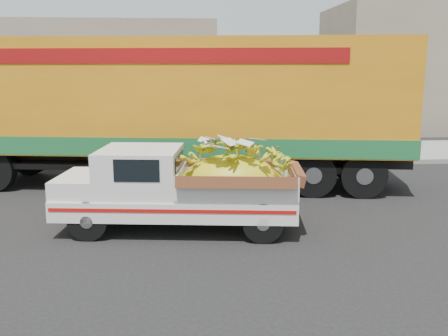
{
  "coord_description": "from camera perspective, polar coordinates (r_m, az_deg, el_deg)",
  "views": [
    {
      "loc": [
        -0.3,
        -8.69,
        3.08
      ],
      "look_at": [
        0.45,
        1.1,
        1.1
      ],
      "focal_mm": 40.0,
      "sensor_mm": 36.0,
      "label": 1
    }
  ],
  "objects": [
    {
      "name": "ground",
      "position": [
        9.22,
        -2.31,
        -8.12
      ],
      "size": [
        100.0,
        100.0,
        0.0
      ],
      "primitive_type": "plane",
      "color": "black",
      "rests_on": "ground"
    },
    {
      "name": "sidewalk",
      "position": [
        17.88,
        -3.37,
        1.68
      ],
      "size": [
        60.0,
        4.0,
        0.14
      ],
      "primitive_type": "cube",
      "color": "gray",
      "rests_on": "ground"
    },
    {
      "name": "pickup_truck",
      "position": [
        9.55,
        -3.27,
        -2.14
      ],
      "size": [
        4.66,
        2.16,
        1.58
      ],
      "rotation": [
        0.0,
        0.0,
        -0.12
      ],
      "color": "black",
      "rests_on": "ground"
    },
    {
      "name": "semi_trailer",
      "position": [
        13.1,
        -5.47,
        7.15
      ],
      "size": [
        12.06,
        4.26,
        3.8
      ],
      "rotation": [
        0.0,
        0.0,
        -0.15
      ],
      "color": "black",
      "rests_on": "ground"
    },
    {
      "name": "building_left",
      "position": [
        24.76,
        -22.81,
        9.17
      ],
      "size": [
        18.0,
        6.0,
        5.0
      ],
      "primitive_type": "cube",
      "color": "gray",
      "rests_on": "ground"
    },
    {
      "name": "curb",
      "position": [
        15.81,
        -3.23,
        0.42
      ],
      "size": [
        60.0,
        0.25,
        0.15
      ],
      "primitive_type": "cube",
      "color": "gray",
      "rests_on": "ground"
    }
  ]
}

